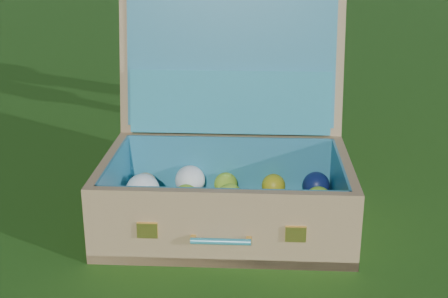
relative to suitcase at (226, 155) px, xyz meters
The scene contains 2 objects.
ground 0.24m from the suitcase, 140.63° to the left, with size 60.00×60.00×0.00m, color #215114.
suitcase is the anchor object (origin of this frame).
Camera 1 is at (0.01, -1.73, 0.77)m, focal length 50.00 mm.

